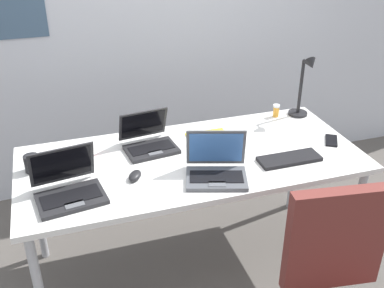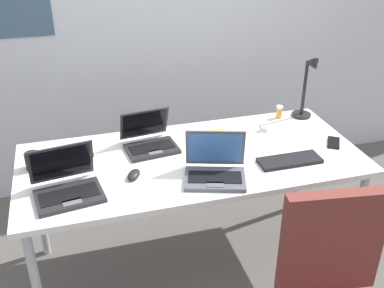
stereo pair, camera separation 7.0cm
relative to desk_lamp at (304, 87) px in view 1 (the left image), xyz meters
The scene contains 14 objects.
ground_plane 1.26m from the desk_lamp, 160.97° to the right, with size 12.00×12.00×0.00m, color #56514C.
wall_back 1.21m from the desk_lamp, 134.21° to the left, with size 6.00×0.13×2.60m.
desk 0.88m from the desk_lamp, 160.97° to the right, with size 1.80×0.80×0.74m.
desk_lamp is the anchor object (origin of this frame).
laptop_center 0.91m from the desk_lamp, 146.58° to the right, with size 0.35×0.31×0.22m.
laptop_near_lamp 1.01m from the desk_lamp, behind, with size 0.30×0.28×0.20m.
laptop_back_left 1.52m from the desk_lamp, 163.04° to the right, with size 0.34×0.31×0.22m.
external_keyboard 0.60m from the desk_lamp, 125.22° to the right, with size 0.33×0.12×0.02m, color black.
computer_mouse 1.21m from the desk_lamp, 161.04° to the right, with size 0.06×0.10×0.03m, color black.
cell_phone 0.39m from the desk_lamp, 89.67° to the right, with size 0.06×0.14×0.01m, color black.
pill_bottle 0.22m from the desk_lamp, 161.31° to the left, with size 0.04×0.04×0.08m.
book_stack 1.42m from the desk_lamp, behind, with size 0.22×0.16×0.05m.
paper_folder_front_left 0.69m from the desk_lamp, 165.52° to the right, with size 0.23×0.31×0.01m, color gold.
coffee_mug 1.61m from the desk_lamp, behind, with size 0.11×0.08×0.09m.
Camera 1 is at (-0.64, -2.00, 1.96)m, focal length 43.10 mm.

